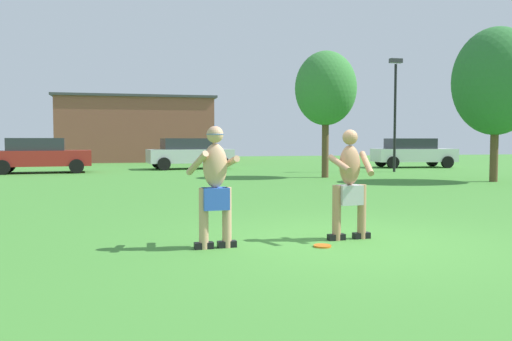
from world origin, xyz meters
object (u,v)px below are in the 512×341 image
Objects in this scene: lamp_post at (395,102)px; frisbee at (322,246)px; player_in_gray at (350,182)px; car_red_mid_lot at (40,155)px; car_white_near_post at (413,152)px; tree_left_field at (496,82)px; tree_behind_players at (326,89)px; car_silver_far_end at (189,153)px; player_with_cap at (215,181)px.

frisbee is at bearing -121.19° from lamp_post.
player_in_gray is 17.51m from lamp_post.
player_in_gray is at bearing 35.79° from frisbee.
car_red_mid_lot is (-6.70, 18.36, 0.81)m from frisbee.
tree_left_field is (-2.27, -9.51, 2.73)m from car_white_near_post.
car_silver_far_end is at bearing 122.01° from tree_behind_players.
player_with_cap is at bearing 169.85° from frisbee.
car_white_near_post is 1.01× the size of car_red_mid_lot.
tree_left_field is at bearing -103.45° from car_white_near_post.
player_with_cap is 0.38× the size of car_red_mid_lot.
lamp_post is 6.11m from tree_left_field.
lamp_post is at bearing -10.48° from car_red_mid_lot.
lamp_post is (-2.93, -3.44, 2.44)m from car_white_near_post.
player_with_cap reaches higher than player_in_gray.
tree_left_field is at bearing 43.50° from player_in_gray.
frisbee is at bearing -144.21° from player_in_gray.
car_red_mid_lot is 7.13m from car_silver_far_end.
car_red_mid_lot is 0.89× the size of tree_behind_players.
car_red_mid_lot is at bearing 153.86° from tree_behind_players.
player_with_cap is at bearing -116.93° from tree_behind_players.
car_silver_far_end is at bearing 152.58° from lamp_post.
lamp_post is (9.32, 15.40, 3.25)m from frisbee.
car_white_near_post is at bearing 53.58° from player_with_cap.
tree_left_field reaches higher than car_red_mid_lot.
player_with_cap is 0.32× the size of lamp_post.
tree_behind_players is at bearing -140.26° from car_white_near_post.
car_red_mid_lot is (-5.24, 18.10, -0.10)m from player_with_cap.
car_silver_far_end is 0.82× the size of tree_left_field.
lamp_post is at bearing 58.81° from frisbee.
lamp_post reaches higher than frisbee.
player_in_gray is 0.37× the size of car_silver_far_end.
tree_left_field is (9.39, 8.91, 2.70)m from player_in_gray.
tree_left_field reaches higher than player_with_cap.
player_with_cap is 18.85m from car_red_mid_lot.
car_silver_far_end is (0.20, 20.13, 0.81)m from frisbee.
frisbee is (1.46, -0.26, -0.91)m from player_with_cap.
player_in_gray is 0.33× the size of tree_behind_players.
player_with_cap is at bearing -125.46° from lamp_post.
car_white_near_post is 5.13m from lamp_post.
lamp_post is at bearing -130.38° from car_white_near_post.
car_silver_far_end is 10.56m from lamp_post.
frisbee is 0.05× the size of lamp_post.
car_silver_far_end is at bearing 85.21° from player_with_cap.
car_red_mid_lot is at bearing -178.56° from car_white_near_post.
player_in_gray is 6.63× the size of frisbee.
car_silver_far_end is (6.91, 1.77, 0.00)m from car_red_mid_lot.
frisbee is 0.06× the size of car_silver_far_end.
player_in_gray reaches higher than car_silver_far_end.
car_white_near_post is at bearing 1.44° from car_red_mid_lot.
lamp_post reaches higher than car_white_near_post.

